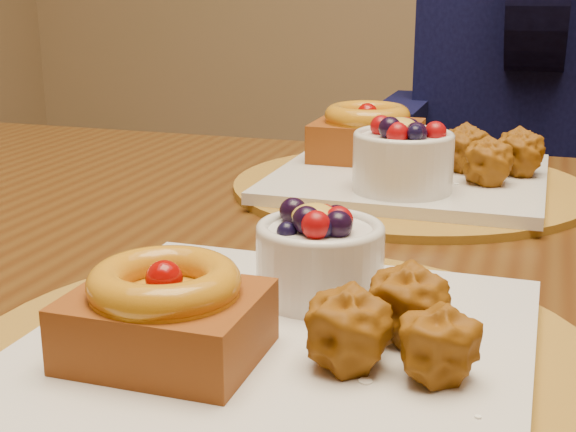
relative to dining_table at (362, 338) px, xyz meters
The scene contains 5 objects.
dining_table is the anchor object (origin of this frame).
place_setting_near 0.24m from the dining_table, 90.57° to the right, with size 0.38×0.38×0.08m.
place_setting_far 0.24m from the dining_table, 90.94° to the left, with size 0.38×0.38×0.09m.
chair_far 0.89m from the dining_table, 75.96° to the left, with size 0.52×0.52×0.81m.
diner 0.90m from the dining_table, 83.03° to the left, with size 0.49×0.48×0.80m.
Camera 1 is at (0.09, -0.74, 0.97)m, focal length 50.00 mm.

